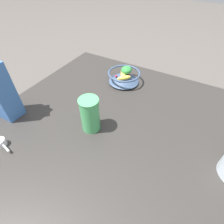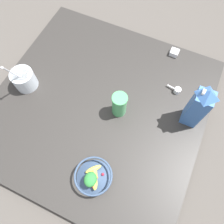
{
  "view_description": "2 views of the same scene",
  "coord_description": "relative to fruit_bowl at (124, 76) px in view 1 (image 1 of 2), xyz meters",
  "views": [
    {
      "loc": [
        -0.4,
        -0.21,
        0.61
      ],
      "look_at": [
        0.07,
        0.06,
        0.1
      ],
      "focal_mm": 28.0,
      "sensor_mm": 36.0,
      "label": 1
    },
    {
      "loc": [
        0.46,
        0.29,
        1.15
      ],
      "look_at": [
        0.05,
        0.1,
        0.13
      ],
      "focal_mm": 35.0,
      "sensor_mm": 36.0,
      "label": 2
    }
  ],
  "objects": [
    {
      "name": "measuring_scoop",
      "position": [
        -0.63,
        0.22,
        -0.03
      ],
      "size": [
        0.04,
        0.08,
        0.03
      ],
      "color": "white",
      "rests_on": "countertop"
    },
    {
      "name": "ground_plane",
      "position": [
        -0.37,
        -0.15,
        -0.09
      ],
      "size": [
        6.0,
        6.0,
        0.0
      ],
      "primitive_type": "plane",
      "color": "#4C4742"
    },
    {
      "name": "drinking_cup",
      "position": [
        -0.38,
        -0.04,
        0.04
      ],
      "size": [
        0.08,
        0.08,
        0.15
      ],
      "color": "#4CB266",
      "rests_on": "countertop"
    },
    {
      "name": "fruit_bowl",
      "position": [
        0.0,
        0.0,
        0.0
      ],
      "size": [
        0.18,
        0.18,
        0.09
      ],
      "color": "#384C6B",
      "rests_on": "countertop"
    },
    {
      "name": "countertop",
      "position": [
        -0.37,
        -0.15,
        -0.06
      ],
      "size": [
        1.16,
        1.16,
        0.05
      ],
      "color": "#2D2B28",
      "rests_on": "ground_plane"
    }
  ]
}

